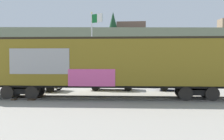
# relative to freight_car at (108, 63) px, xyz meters

# --- Properties ---
(ground_plane) EXTENTS (260.00, 260.00, 0.00)m
(ground_plane) POSITION_rel_freight_car_xyz_m (0.56, 0.00, -2.42)
(ground_plane) COLOR gray
(track) EXTENTS (59.97, 5.59, 0.08)m
(track) POSITION_rel_freight_car_xyz_m (-1.19, 0.08, -2.39)
(track) COLOR #4C4742
(track) RESTS_ON ground_plane
(freight_car) EXTENTS (17.87, 3.91, 4.23)m
(freight_car) POSITION_rel_freight_car_xyz_m (0.00, 0.00, 0.00)
(freight_car) COLOR olive
(freight_car) RESTS_ON ground_plane
(flagpole) EXTENTS (1.28, 1.03, 7.85)m
(flagpole) POSITION_rel_freight_car_xyz_m (-1.54, 10.68, 2.73)
(flagpole) COLOR silver
(flagpole) RESTS_ON ground_plane
(hillside) EXTENTS (150.88, 36.50, 13.55)m
(hillside) POSITION_rel_freight_car_xyz_m (0.61, 56.67, 2.37)
(hillside) COLOR slate
(hillside) RESTS_ON ground_plane
(parked_car_silver) EXTENTS (4.77, 2.76, 1.70)m
(parked_car_silver) POSITION_rel_freight_car_xyz_m (-6.09, 4.51, -1.58)
(parked_car_silver) COLOR #B7BABF
(parked_car_silver) RESTS_ON ground_plane
(parked_car_white) EXTENTS (4.26, 2.33, 1.79)m
(parked_car_white) POSITION_rel_freight_car_xyz_m (0.30, 5.01, -1.52)
(parked_car_white) COLOR silver
(parked_car_white) RESTS_ON ground_plane
(parked_car_blue) EXTENTS (4.33, 2.53, 1.73)m
(parked_car_blue) POSITION_rel_freight_car_xyz_m (6.14, 4.45, -1.57)
(parked_car_blue) COLOR navy
(parked_car_blue) RESTS_ON ground_plane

